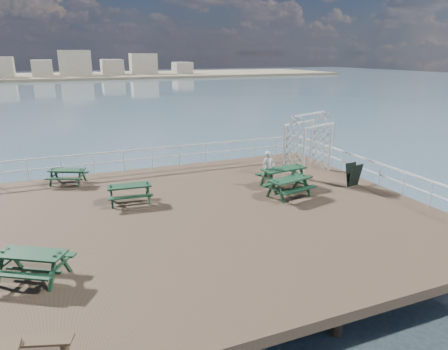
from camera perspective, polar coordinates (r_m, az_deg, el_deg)
ground at (r=15.13m, az=-4.39°, el=-6.21°), size 18.00×14.00×0.30m
sea_backdrop at (r=148.42m, az=-16.26°, el=13.91°), size 300.00×300.00×9.20m
railing at (r=17.09m, az=-7.37°, el=0.10°), size 17.77×13.76×1.10m
picnic_table_a at (r=16.51m, az=-13.35°, el=-2.08°), size 1.83×1.52×0.83m
picnic_table_b at (r=19.79m, az=-21.49°, el=0.23°), size 1.96×1.80×0.77m
picnic_table_c at (r=16.96m, az=9.31°, el=-1.20°), size 2.12×1.85×0.89m
picnic_table_d at (r=11.95m, az=-25.75°, el=-10.86°), size 2.27×2.15×0.87m
picnic_table_e at (r=18.19m, az=8.52°, el=0.30°), size 2.20×1.85×0.98m
flat_bench_far at (r=9.32m, az=-25.16°, el=-21.01°), size 1.43×0.75×0.40m
trellis_arbor at (r=20.46m, az=11.88°, el=4.02°), size 2.70×2.02×3.00m
sandwich_board at (r=19.01m, az=18.00°, el=0.00°), size 0.71×0.57×1.06m
person at (r=18.00m, az=6.33°, el=0.83°), size 0.62×0.42×1.64m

